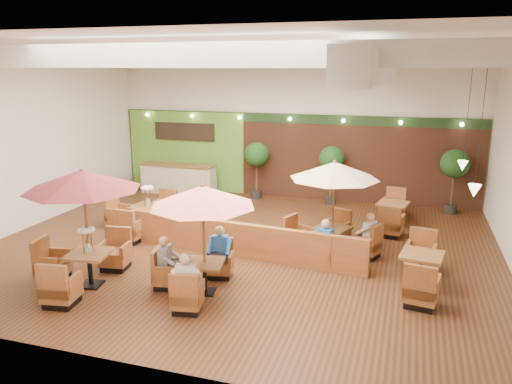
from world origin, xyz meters
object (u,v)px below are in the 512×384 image
at_px(diner_2, 167,257).
at_px(table_3, 149,217).
at_px(table_0, 82,203).
at_px(table_1, 201,215).
at_px(diner_3, 326,238).
at_px(table_2, 334,190).
at_px(table_4, 421,271).
at_px(diner_1, 220,247).
at_px(topiary_1, 332,161).
at_px(diner_0, 186,276).
at_px(service_counter, 178,179).
at_px(topiary_0, 257,157).
at_px(topiary_2, 455,166).
at_px(diner_4, 368,230).
at_px(booth_divider, 240,240).
at_px(table_5, 392,215).

bearing_deg(diner_2, table_3, -153.86).
xyz_separation_m(table_0, table_1, (2.69, 0.44, -0.16)).
bearing_deg(table_1, diner_2, 168.78).
relative_size(diner_2, diner_3, 0.97).
xyz_separation_m(table_2, table_4, (2.29, -1.52, -1.38)).
height_order(table_1, diner_1, table_1).
distance_m(topiary_1, diner_0, 9.42).
height_order(service_counter, diner_1, diner_1).
distance_m(table_2, diner_3, 1.38).
bearing_deg(diner_0, topiary_0, 81.22).
bearing_deg(table_0, topiary_2, 36.84).
xyz_separation_m(table_0, table_2, (5.08, 3.74, -0.22)).
height_order(table_0, diner_4, table_0).
relative_size(table_1, table_4, 0.91).
height_order(table_4, topiary_0, topiary_0).
relative_size(table_4, diner_4, 3.58).
relative_size(table_1, table_3, 0.92).
height_order(booth_divider, table_5, table_5).
height_order(booth_divider, diner_3, diner_3).
bearing_deg(booth_divider, table_2, 29.18).
height_order(table_5, diner_1, diner_1).
relative_size(service_counter, topiary_2, 1.34).
xyz_separation_m(booth_divider, diner_4, (3.23, 1.01, 0.28)).
relative_size(table_0, table_5, 1.02).
relative_size(table_1, diner_0, 3.02).
height_order(topiary_2, diner_3, topiary_2).
xyz_separation_m(diner_0, diner_1, (0.00, 1.85, -0.01)).
height_order(booth_divider, table_1, table_1).
bearing_deg(table_4, diner_4, 140.46).
distance_m(service_counter, diner_0, 10.17).
bearing_deg(diner_0, topiary_1, 63.64).
bearing_deg(table_1, service_counter, 108.00).
bearing_deg(table_1, diner_0, -97.48).
relative_size(topiary_1, diner_4, 2.78).
bearing_deg(diner_1, topiary_1, -110.12).
height_order(service_counter, diner_3, diner_3).
bearing_deg(service_counter, table_5, -12.89).
bearing_deg(diner_4, diner_0, 166.00).
distance_m(topiary_0, diner_0, 9.40).
relative_size(table_2, diner_3, 3.36).
distance_m(service_counter, topiary_1, 6.18).
height_order(table_0, table_5, table_0).
bearing_deg(diner_3, topiary_0, 145.52).
bearing_deg(service_counter, table_0, -77.82).
height_order(booth_divider, diner_2, diner_2).
xyz_separation_m(table_4, diner_0, (-4.62, -2.71, 0.39)).
bearing_deg(table_0, table_4, 7.42).
xyz_separation_m(table_0, diner_3, (5.08, 2.79, -1.23)).
distance_m(table_0, table_1, 2.73).
bearing_deg(topiary_1, diner_3, -81.93).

